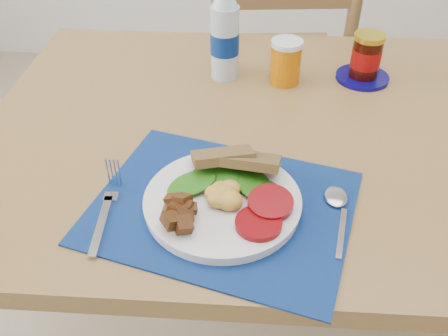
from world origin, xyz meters
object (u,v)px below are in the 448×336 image
object	(u,v)px
chair_far	(278,35)
jam_on_saucer	(366,60)
juice_glass	(285,63)
water_bottle	(225,36)
breakfast_plate	(219,199)

from	to	relation	value
chair_far	jam_on_saucer	distance (m)	0.57
chair_far	juice_glass	xyz separation A→B (m)	(-0.01, -0.54, 0.17)
chair_far	juice_glass	distance (m)	0.57
chair_far	water_bottle	world-z (taller)	chair_far
water_bottle	jam_on_saucer	distance (m)	0.33
breakfast_plate	juice_glass	distance (m)	0.46
chair_far	juice_glass	world-z (taller)	chair_far
chair_far	jam_on_saucer	bearing A→B (deg)	103.83
breakfast_plate	jam_on_saucer	xyz separation A→B (m)	(0.31, 0.47, 0.03)
chair_far	breakfast_plate	bearing A→B (deg)	77.17
breakfast_plate	jam_on_saucer	world-z (taller)	jam_on_saucer
jam_on_saucer	chair_far	bearing A→B (deg)	109.30
water_bottle	chair_far	bearing A→B (deg)	74.15
chair_far	breakfast_plate	xyz separation A→B (m)	(-0.13, -0.98, 0.15)
juice_glass	jam_on_saucer	size ratio (longest dim) A/B	0.78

